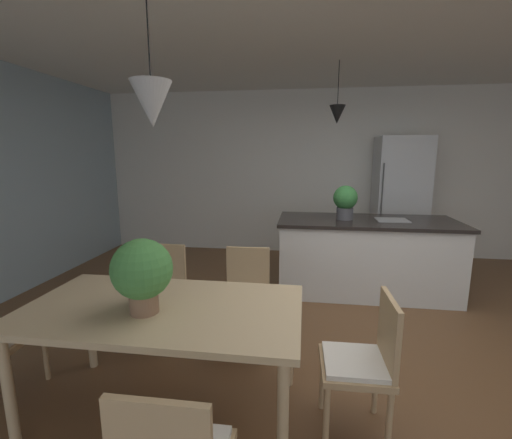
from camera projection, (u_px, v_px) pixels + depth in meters
ground_plane at (379, 365)px, 2.81m from camera, size 10.00×8.40×0.04m
wall_back_kitchen at (344, 174)px, 5.72m from camera, size 10.00×0.12×2.70m
dining_table at (163, 316)px, 2.16m from camera, size 1.72×0.92×0.74m
chair_far_right at (246, 296)px, 2.95m from camera, size 0.41×0.41×0.87m
chair_far_left at (161, 291)px, 3.06m from camera, size 0.41×0.41×0.87m
chair_kitchen_end at (364, 360)px, 2.03m from camera, size 0.41×0.41×0.87m
kitchen_island at (365, 255)px, 4.19m from camera, size 2.09×0.91×0.91m
refrigerator at (399, 201)px, 5.29m from camera, size 0.74×0.67×1.93m
pendant_over_table at (152, 104)px, 1.82m from camera, size 0.22×0.22×0.89m
pendant_over_island_main at (337, 114)px, 3.94m from camera, size 0.18×0.18×0.69m
potted_plant_on_island at (345, 201)px, 4.10m from camera, size 0.29×0.29×0.41m
potted_plant_on_table at (142, 271)px, 2.01m from camera, size 0.36×0.36×0.45m
vase_on_dining_table at (145, 290)px, 2.19m from camera, size 0.12×0.12×0.15m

